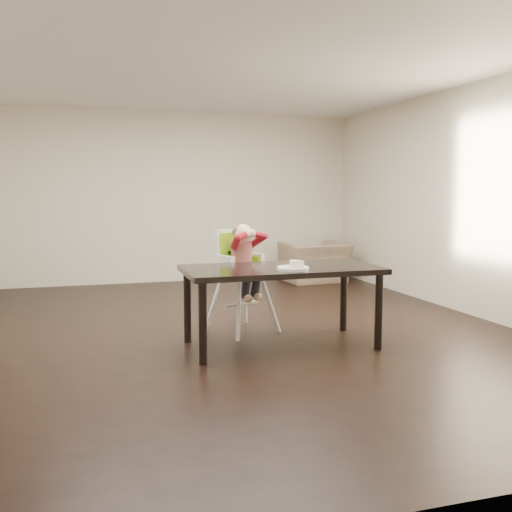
{
  "coord_description": "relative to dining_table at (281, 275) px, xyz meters",
  "views": [
    {
      "loc": [
        -1.32,
        -5.63,
        1.45
      ],
      "look_at": [
        0.26,
        -0.37,
        0.82
      ],
      "focal_mm": 40.0,
      "sensor_mm": 36.0,
      "label": 1
    }
  ],
  "objects": [
    {
      "name": "ground",
      "position": [
        -0.41,
        0.67,
        -0.67
      ],
      "size": [
        7.0,
        7.0,
        0.0
      ],
      "primitive_type": "plane",
      "color": "black",
      "rests_on": "ground"
    },
    {
      "name": "plate",
      "position": [
        0.04,
        -0.23,
        0.11
      ],
      "size": [
        0.34,
        0.34,
        0.08
      ],
      "rotation": [
        0.0,
        0.0,
        -0.22
      ],
      "color": "white",
      "rests_on": "dining_table"
    },
    {
      "name": "dining_table",
      "position": [
        0.0,
        0.0,
        0.0
      ],
      "size": [
        1.8,
        0.9,
        0.75
      ],
      "color": "black",
      "rests_on": "ground"
    },
    {
      "name": "high_chair",
      "position": [
        -0.22,
        0.66,
        0.12
      ],
      "size": [
        0.61,
        0.61,
        1.12
      ],
      "rotation": [
        0.0,
        0.0,
        0.41
      ],
      "color": "white",
      "rests_on": "ground"
    },
    {
      "name": "room_walls",
      "position": [
        -0.41,
        0.67,
        1.18
      ],
      "size": [
        6.02,
        7.02,
        2.71
      ],
      "color": "beige",
      "rests_on": "ground"
    },
    {
      "name": "armchair",
      "position": [
        1.79,
        3.47,
        -0.25
      ],
      "size": [
        1.01,
        0.7,
        0.85
      ],
      "primitive_type": "imported",
      "rotation": [
        0.0,
        0.0,
        3.21
      ],
      "color": "#947B5E",
      "rests_on": "ground"
    }
  ]
}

